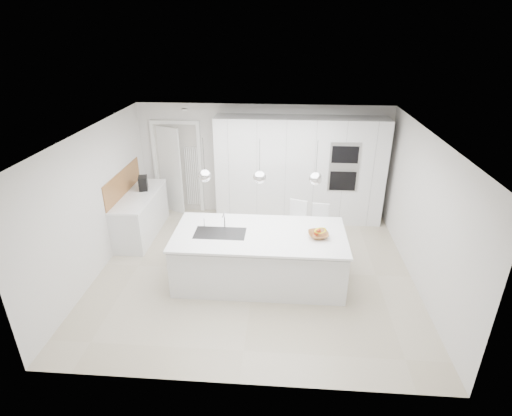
# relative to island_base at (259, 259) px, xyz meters

# --- Properties ---
(floor) EXTENTS (5.50, 5.50, 0.00)m
(floor) POSITION_rel_island_base_xyz_m (-0.10, 0.30, -0.43)
(floor) COLOR #BDB198
(floor) RESTS_ON ground
(wall_back) EXTENTS (5.50, 0.00, 5.50)m
(wall_back) POSITION_rel_island_base_xyz_m (-0.10, 2.80, 0.82)
(wall_back) COLOR silver
(wall_back) RESTS_ON ground
(wall_left) EXTENTS (0.00, 5.00, 5.00)m
(wall_left) POSITION_rel_island_base_xyz_m (-2.85, 0.30, 0.82)
(wall_left) COLOR silver
(wall_left) RESTS_ON ground
(ceiling) EXTENTS (5.50, 5.50, 0.00)m
(ceiling) POSITION_rel_island_base_xyz_m (-0.10, 0.30, 2.07)
(ceiling) COLOR white
(ceiling) RESTS_ON wall_back
(tall_cabinets) EXTENTS (3.60, 0.60, 2.30)m
(tall_cabinets) POSITION_rel_island_base_xyz_m (0.70, 2.50, 0.72)
(tall_cabinets) COLOR white
(tall_cabinets) RESTS_ON floor
(oven_stack) EXTENTS (0.62, 0.04, 1.05)m
(oven_stack) POSITION_rel_island_base_xyz_m (1.60, 2.19, 0.92)
(oven_stack) COLOR #A5A5A8
(oven_stack) RESTS_ON tall_cabinets
(doorway_frame) EXTENTS (1.11, 0.08, 2.13)m
(doorway_frame) POSITION_rel_island_base_xyz_m (-2.05, 2.77, 0.59)
(doorway_frame) COLOR white
(doorway_frame) RESTS_ON floor
(hallway_door) EXTENTS (0.76, 0.38, 2.00)m
(hallway_door) POSITION_rel_island_base_xyz_m (-2.30, 2.72, 0.57)
(hallway_door) COLOR white
(hallway_door) RESTS_ON floor
(radiator) EXTENTS (0.32, 0.04, 1.40)m
(radiator) POSITION_rel_island_base_xyz_m (-1.73, 2.76, 0.42)
(radiator) COLOR white
(radiator) RESTS_ON floor
(left_base_cabinets) EXTENTS (0.60, 1.80, 0.86)m
(left_base_cabinets) POSITION_rel_island_base_xyz_m (-2.55, 1.50, 0.00)
(left_base_cabinets) COLOR white
(left_base_cabinets) RESTS_ON floor
(left_worktop) EXTENTS (0.62, 1.82, 0.04)m
(left_worktop) POSITION_rel_island_base_xyz_m (-2.55, 1.50, 0.45)
(left_worktop) COLOR white
(left_worktop) RESTS_ON left_base_cabinets
(oak_backsplash) EXTENTS (0.02, 1.80, 0.50)m
(oak_backsplash) POSITION_rel_island_base_xyz_m (-2.84, 1.50, 0.72)
(oak_backsplash) COLOR #A6703E
(oak_backsplash) RESTS_ON wall_left
(island_base) EXTENTS (2.80, 1.20, 0.86)m
(island_base) POSITION_rel_island_base_xyz_m (0.00, 0.00, 0.00)
(island_base) COLOR white
(island_base) RESTS_ON floor
(island_worktop) EXTENTS (2.84, 1.40, 0.04)m
(island_worktop) POSITION_rel_island_base_xyz_m (0.00, 0.05, 0.45)
(island_worktop) COLOR white
(island_worktop) RESTS_ON island_base
(island_sink) EXTENTS (0.84, 0.44, 0.18)m
(island_sink) POSITION_rel_island_base_xyz_m (-0.65, -0.00, 0.39)
(island_sink) COLOR #3F3F42
(island_sink) RESTS_ON island_worktop
(island_tap) EXTENTS (0.02, 0.02, 0.30)m
(island_tap) POSITION_rel_island_base_xyz_m (-0.60, 0.20, 0.62)
(island_tap) COLOR white
(island_tap) RESTS_ON island_worktop
(pendant_left) EXTENTS (0.20, 0.20, 0.20)m
(pendant_left) POSITION_rel_island_base_xyz_m (-0.85, -0.00, 1.47)
(pendant_left) COLOR white
(pendant_left) RESTS_ON ceiling
(pendant_mid) EXTENTS (0.20, 0.20, 0.20)m
(pendant_mid) POSITION_rel_island_base_xyz_m (-0.00, -0.00, 1.47)
(pendant_mid) COLOR white
(pendant_mid) RESTS_ON ceiling
(pendant_right) EXTENTS (0.20, 0.20, 0.20)m
(pendant_right) POSITION_rel_island_base_xyz_m (0.85, -0.00, 1.47)
(pendant_right) COLOR white
(pendant_right) RESTS_ON ceiling
(fruit_bowl) EXTENTS (0.36, 0.36, 0.08)m
(fruit_bowl) POSITION_rel_island_base_xyz_m (0.95, -0.01, 0.51)
(fruit_bowl) COLOR #A6703E
(fruit_bowl) RESTS_ON island_worktop
(espresso_machine) EXTENTS (0.23, 0.30, 0.28)m
(espresso_machine) POSITION_rel_island_base_xyz_m (-2.53, 1.77, 0.61)
(espresso_machine) COLOR black
(espresso_machine) RESTS_ON left_worktop
(bar_stool_left) EXTENTS (0.47, 0.56, 1.04)m
(bar_stool_left) POSITION_rel_island_base_xyz_m (0.67, 1.00, 0.09)
(bar_stool_left) COLOR white
(bar_stool_left) RESTS_ON floor
(bar_stool_right) EXTENTS (0.37, 0.48, 0.99)m
(bar_stool_right) POSITION_rel_island_base_xyz_m (1.08, 0.99, 0.06)
(bar_stool_right) COLOR white
(bar_stool_right) RESTS_ON floor
(apple_a) EXTENTS (0.08, 0.08, 0.08)m
(apple_a) POSITION_rel_island_base_xyz_m (0.96, 0.05, 0.54)
(apple_a) COLOR #A72F15
(apple_a) RESTS_ON fruit_bowl
(apple_b) EXTENTS (0.08, 0.08, 0.08)m
(apple_b) POSITION_rel_island_base_xyz_m (0.92, -0.01, 0.54)
(apple_b) COLOR #A72F15
(apple_b) RESTS_ON fruit_bowl
(banana_bunch) EXTENTS (0.23, 0.17, 0.21)m
(banana_bunch) POSITION_rel_island_base_xyz_m (0.98, -0.00, 0.58)
(banana_bunch) COLOR yellow
(banana_bunch) RESTS_ON fruit_bowl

